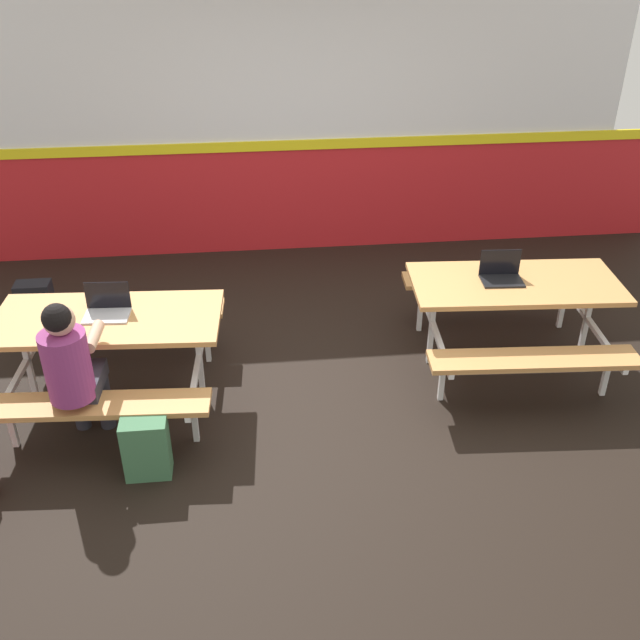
{
  "coord_description": "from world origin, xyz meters",
  "views": [
    {
      "loc": [
        -0.5,
        -4.64,
        3.4
      ],
      "look_at": [
        0.0,
        0.11,
        0.55
      ],
      "focal_mm": 40.91,
      "sensor_mm": 36.0,
      "label": 1
    }
  ],
  "objects_px": {
    "student_nearer": "(72,365)",
    "laptop_silver": "(107,308)",
    "picnic_table_right": "(513,300)",
    "backpack_dark": "(37,305)",
    "satchel_spare": "(147,448)",
    "laptop_dark": "(501,274)",
    "picnic_table_left": "(110,337)"
  },
  "relations": [
    {
      "from": "picnic_table_left",
      "to": "laptop_dark",
      "type": "distance_m",
      "value": 3.02
    },
    {
      "from": "laptop_silver",
      "to": "satchel_spare",
      "type": "bearing_deg",
      "value": -71.48
    },
    {
      "from": "picnic_table_right",
      "to": "backpack_dark",
      "type": "height_order",
      "value": "picnic_table_right"
    },
    {
      "from": "picnic_table_left",
      "to": "satchel_spare",
      "type": "distance_m",
      "value": 0.97
    },
    {
      "from": "picnic_table_right",
      "to": "laptop_silver",
      "type": "bearing_deg",
      "value": -176.63
    },
    {
      "from": "picnic_table_left",
      "to": "laptop_dark",
      "type": "xyz_separation_m",
      "value": [
        3.0,
        0.26,
        0.22
      ]
    },
    {
      "from": "student_nearer",
      "to": "laptop_silver",
      "type": "xyz_separation_m",
      "value": [
        0.16,
        0.59,
        0.08
      ]
    },
    {
      "from": "backpack_dark",
      "to": "satchel_spare",
      "type": "relative_size",
      "value": 1.0
    },
    {
      "from": "picnic_table_right",
      "to": "satchel_spare",
      "type": "distance_m",
      "value": 3.02
    },
    {
      "from": "backpack_dark",
      "to": "student_nearer",
      "type": "bearing_deg",
      "value": -67.99
    },
    {
      "from": "picnic_table_left",
      "to": "picnic_table_right",
      "type": "xyz_separation_m",
      "value": [
        3.11,
        0.22,
        0.0
      ]
    },
    {
      "from": "satchel_spare",
      "to": "picnic_table_left",
      "type": "bearing_deg",
      "value": 109.59
    },
    {
      "from": "student_nearer",
      "to": "laptop_dark",
      "type": "bearing_deg",
      "value": 14.48
    },
    {
      "from": "picnic_table_right",
      "to": "backpack_dark",
      "type": "relative_size",
      "value": 3.79
    },
    {
      "from": "laptop_silver",
      "to": "backpack_dark",
      "type": "height_order",
      "value": "laptop_silver"
    },
    {
      "from": "picnic_table_right",
      "to": "satchel_spare",
      "type": "relative_size",
      "value": 3.79
    },
    {
      "from": "student_nearer",
      "to": "satchel_spare",
      "type": "distance_m",
      "value": 0.73
    },
    {
      "from": "picnic_table_left",
      "to": "student_nearer",
      "type": "bearing_deg",
      "value": -105.31
    },
    {
      "from": "picnic_table_right",
      "to": "laptop_silver",
      "type": "distance_m",
      "value": 3.12
    },
    {
      "from": "picnic_table_right",
      "to": "laptop_silver",
      "type": "height_order",
      "value": "laptop_silver"
    },
    {
      "from": "student_nearer",
      "to": "laptop_dark",
      "type": "height_order",
      "value": "student_nearer"
    },
    {
      "from": "laptop_dark",
      "to": "backpack_dark",
      "type": "relative_size",
      "value": 0.76
    },
    {
      "from": "laptop_dark",
      "to": "satchel_spare",
      "type": "distance_m",
      "value": 2.97
    },
    {
      "from": "satchel_spare",
      "to": "picnic_table_right",
      "type": "bearing_deg",
      "value": 20.86
    },
    {
      "from": "backpack_dark",
      "to": "satchel_spare",
      "type": "height_order",
      "value": "same"
    },
    {
      "from": "laptop_silver",
      "to": "backpack_dark",
      "type": "xyz_separation_m",
      "value": [
        -0.86,
        1.15,
        -0.57
      ]
    },
    {
      "from": "picnic_table_right",
      "to": "picnic_table_left",
      "type": "bearing_deg",
      "value": -175.95
    },
    {
      "from": "laptop_silver",
      "to": "picnic_table_right",
      "type": "bearing_deg",
      "value": 3.37
    },
    {
      "from": "student_nearer",
      "to": "laptop_silver",
      "type": "bearing_deg",
      "value": 75.13
    },
    {
      "from": "student_nearer",
      "to": "picnic_table_left",
      "type": "bearing_deg",
      "value": 74.69
    },
    {
      "from": "student_nearer",
      "to": "backpack_dark",
      "type": "distance_m",
      "value": 1.93
    },
    {
      "from": "picnic_table_left",
      "to": "student_nearer",
      "type": "distance_m",
      "value": 0.58
    }
  ]
}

